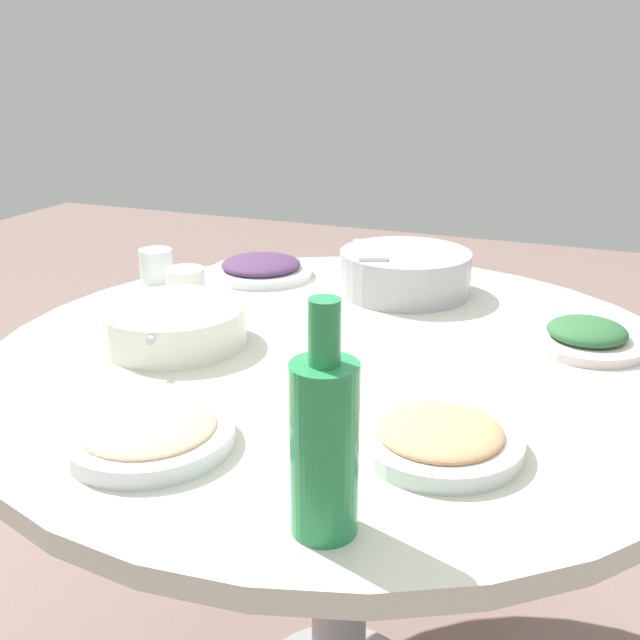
% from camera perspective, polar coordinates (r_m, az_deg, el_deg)
% --- Properties ---
extents(round_dining_table, '(1.18, 1.18, 0.76)m').
position_cam_1_polar(round_dining_table, '(1.27, 1.67, -7.02)').
color(round_dining_table, '#99999E').
rests_on(round_dining_table, ground).
extents(rice_bowl, '(0.27, 0.27, 0.10)m').
position_cam_1_polar(rice_bowl, '(1.51, 6.61, 3.79)').
color(rice_bowl, '#B2B5BA').
rests_on(rice_bowl, round_dining_table).
extents(soup_bowl, '(0.26, 0.24, 0.07)m').
position_cam_1_polar(soup_bowl, '(1.26, -11.29, -0.45)').
color(soup_bowl, white).
rests_on(soup_bowl, round_dining_table).
extents(dish_noodles, '(0.22, 0.22, 0.04)m').
position_cam_1_polar(dish_noodles, '(0.95, -13.15, -8.47)').
color(dish_noodles, white).
rests_on(dish_noodles, round_dining_table).
extents(dish_greens, '(0.20, 0.20, 0.05)m').
position_cam_1_polar(dish_greens, '(1.31, 20.04, -1.20)').
color(dish_greens, silver).
rests_on(dish_greens, round_dining_table).
extents(dish_shrimp, '(0.21, 0.21, 0.04)m').
position_cam_1_polar(dish_shrimp, '(0.93, 9.29, -8.98)').
color(dish_shrimp, silver).
rests_on(dish_shrimp, round_dining_table).
extents(dish_eggplant, '(0.22, 0.22, 0.04)m').
position_cam_1_polar(dish_eggplant, '(1.62, -4.60, 4.07)').
color(dish_eggplant, white).
rests_on(dish_eggplant, round_dining_table).
extents(green_bottle, '(0.07, 0.07, 0.25)m').
position_cam_1_polar(green_bottle, '(0.74, 0.34, -9.53)').
color(green_bottle, '#298B4E').
rests_on(green_bottle, round_dining_table).
extents(tea_cup_near, '(0.08, 0.08, 0.06)m').
position_cam_1_polar(tea_cup_near, '(1.51, -10.42, 2.94)').
color(tea_cup_near, silver).
rests_on(tea_cup_near, round_dining_table).
extents(tea_cup_far, '(0.07, 0.07, 0.07)m').
position_cam_1_polar(tea_cup_far, '(1.61, -12.63, 4.16)').
color(tea_cup_far, white).
rests_on(tea_cup_far, round_dining_table).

